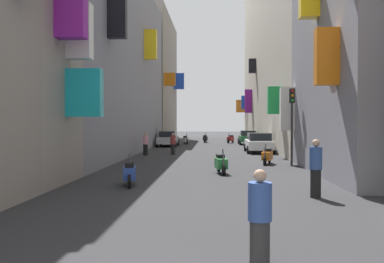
% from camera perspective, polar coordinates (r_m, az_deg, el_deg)
% --- Properties ---
extents(ground_plane, '(140.00, 140.00, 0.00)m').
position_cam_1_polar(ground_plane, '(33.10, 2.06, -2.74)').
color(ground_plane, '#2D2D30').
extents(building_left_mid_b, '(6.96, 26.96, 13.60)m').
position_cam_1_polar(building_left_mid_b, '(32.68, -12.32, 9.13)').
color(building_left_mid_b, gray).
rests_on(building_left_mid_b, ground).
extents(building_left_far, '(7.39, 17.07, 15.52)m').
position_cam_1_polar(building_left_far, '(55.41, -5.94, 6.92)').
color(building_left_far, gray).
rests_on(building_left_far, ground).
extents(building_right_far, '(7.30, 37.98, 20.63)m').
position_cam_1_polar(building_right_far, '(45.37, 12.65, 11.40)').
color(building_right_far, '#B2A899').
rests_on(building_right_far, ground).
extents(parked_car_silver, '(1.88, 4.38, 1.43)m').
position_cam_1_polar(parked_car_silver, '(40.82, -3.22, -0.92)').
color(parked_car_silver, '#B7B7BC').
rests_on(parked_car_silver, ground).
extents(parked_car_green, '(1.87, 4.01, 1.43)m').
position_cam_1_polar(parked_car_green, '(44.50, 7.42, -0.74)').
color(parked_car_green, '#236638').
rests_on(parked_car_green, ground).
extents(parked_car_white, '(2.00, 4.42, 1.49)m').
position_cam_1_polar(parked_car_white, '(32.80, 8.89, -1.42)').
color(parked_car_white, white).
rests_on(parked_car_white, ground).
extents(scooter_red, '(0.84, 1.87, 1.13)m').
position_cam_1_polar(scooter_red, '(47.25, 5.16, -0.97)').
color(scooter_red, red).
rests_on(scooter_red, ground).
extents(scooter_black, '(0.55, 1.79, 1.13)m').
position_cam_1_polar(scooter_black, '(48.08, 1.78, -0.93)').
color(scooter_black, black).
rests_on(scooter_black, ground).
extents(scooter_orange, '(0.76, 1.89, 1.13)m').
position_cam_1_polar(scooter_orange, '(23.87, 10.01, -3.21)').
color(scooter_orange, orange).
rests_on(scooter_orange, ground).
extents(scooter_blue, '(0.64, 1.83, 1.13)m').
position_cam_1_polar(scooter_blue, '(15.81, -8.33, -5.49)').
color(scooter_blue, '#2D4CAD').
rests_on(scooter_blue, ground).
extents(scooter_green, '(0.60, 1.83, 1.13)m').
position_cam_1_polar(scooter_green, '(19.26, 3.89, -4.26)').
color(scooter_green, '#287F3D').
rests_on(scooter_green, ground).
extents(scooter_white, '(0.71, 1.75, 1.13)m').
position_cam_1_polar(scooter_white, '(44.72, -0.84, -1.10)').
color(scooter_white, silver).
rests_on(scooter_white, ground).
extents(pedestrian_crossing, '(0.50, 0.50, 1.79)m').
position_cam_1_polar(pedestrian_crossing, '(13.66, 16.17, -4.76)').
color(pedestrian_crossing, black).
rests_on(pedestrian_crossing, ground).
extents(pedestrian_near_left, '(0.52, 0.52, 1.59)m').
position_cam_1_polar(pedestrian_near_left, '(29.74, -6.23, -1.68)').
color(pedestrian_near_left, black).
rests_on(pedestrian_near_left, ground).
extents(pedestrian_near_right, '(0.44, 0.44, 1.54)m').
position_cam_1_polar(pedestrian_near_right, '(30.36, -2.55, -1.67)').
color(pedestrian_near_right, black).
rests_on(pedestrian_near_right, ground).
extents(pedestrian_mid_street, '(0.52, 0.52, 1.58)m').
position_cam_1_polar(pedestrian_mid_street, '(6.97, 9.04, -11.53)').
color(pedestrian_mid_street, '#323232').
rests_on(pedestrian_mid_street, ground).
extents(traffic_light_near_corner, '(0.26, 0.34, 4.07)m').
position_cam_1_polar(traffic_light_near_corner, '(23.02, 13.18, 2.40)').
color(traffic_light_near_corner, '#2D2D2D').
rests_on(traffic_light_near_corner, ground).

